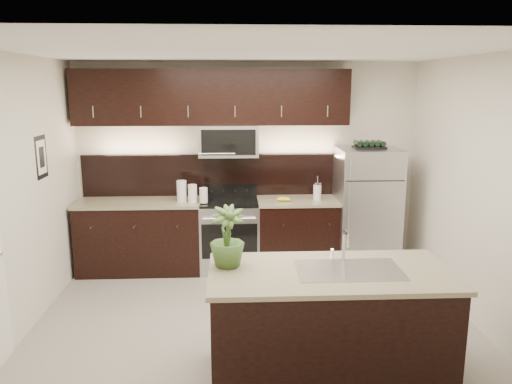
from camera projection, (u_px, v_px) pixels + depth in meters
ground at (254, 328)px, 5.03m from camera, size 4.50×4.50×0.00m
room_walls at (243, 163)px, 4.63m from camera, size 4.52×4.02×2.71m
counter_run at (214, 235)px, 6.56m from camera, size 3.51×0.65×0.94m
upper_fixtures at (214, 106)px, 6.35m from camera, size 3.49×0.40×1.66m
island at (329, 324)px, 4.11m from camera, size 1.96×0.96×0.94m
sink_faucet at (349, 268)px, 4.03m from camera, size 0.84×0.50×0.28m
refrigerator at (366, 210)px, 6.53m from camera, size 0.78×0.70×1.61m
wine_rack at (369, 145)px, 6.35m from camera, size 0.40×0.25×0.10m
plant at (227, 237)px, 4.06m from camera, size 0.31×0.31×0.50m
canisters at (190, 193)px, 6.34m from camera, size 0.40×0.20×0.27m
french_press at (317, 191)px, 6.45m from camera, size 0.11×0.11×0.31m
bananas at (280, 199)px, 6.42m from camera, size 0.19×0.16×0.05m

